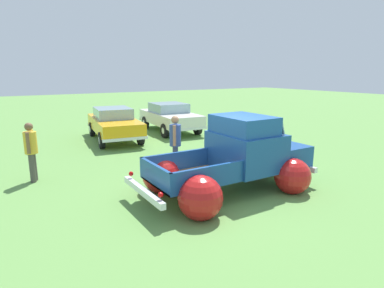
{
  "coord_description": "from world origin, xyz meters",
  "views": [
    {
      "loc": [
        -4.83,
        -6.25,
        3.01
      ],
      "look_at": [
        0.0,
        1.6,
        0.95
      ],
      "focal_mm": 30.43,
      "sensor_mm": 36.0,
      "label": 1
    }
  ],
  "objects_px": {
    "spectator_0": "(31,149)",
    "show_car_0": "(114,123)",
    "vintage_pickup_truck": "(237,161)",
    "show_car_1": "(170,116)",
    "spectator_1": "(175,141)"
  },
  "relations": [
    {
      "from": "show_car_1",
      "to": "spectator_0",
      "type": "relative_size",
      "value": 2.68
    },
    {
      "from": "vintage_pickup_truck",
      "to": "show_car_1",
      "type": "bearing_deg",
      "value": 73.68
    },
    {
      "from": "vintage_pickup_truck",
      "to": "spectator_0",
      "type": "relative_size",
      "value": 2.79
    },
    {
      "from": "show_car_0",
      "to": "spectator_0",
      "type": "height_order",
      "value": "spectator_0"
    },
    {
      "from": "spectator_0",
      "to": "show_car_0",
      "type": "bearing_deg",
      "value": 68.95
    },
    {
      "from": "vintage_pickup_truck",
      "to": "spectator_1",
      "type": "xyz_separation_m",
      "value": [
        -0.7,
        2.05,
        0.24
      ]
    },
    {
      "from": "show_car_1",
      "to": "show_car_0",
      "type": "bearing_deg",
      "value": -74.5
    },
    {
      "from": "show_car_1",
      "to": "spectator_0",
      "type": "height_order",
      "value": "spectator_0"
    },
    {
      "from": "show_car_0",
      "to": "vintage_pickup_truck",
      "type": "bearing_deg",
      "value": 12.32
    },
    {
      "from": "vintage_pickup_truck",
      "to": "spectator_1",
      "type": "height_order",
      "value": "vintage_pickup_truck"
    },
    {
      "from": "vintage_pickup_truck",
      "to": "spectator_1",
      "type": "relative_size",
      "value": 2.66
    },
    {
      "from": "vintage_pickup_truck",
      "to": "spectator_1",
      "type": "distance_m",
      "value": 2.18
    },
    {
      "from": "show_car_0",
      "to": "spectator_0",
      "type": "distance_m",
      "value": 5.7
    },
    {
      "from": "show_car_0",
      "to": "show_car_1",
      "type": "bearing_deg",
      "value": 108.18
    },
    {
      "from": "spectator_0",
      "to": "spectator_1",
      "type": "bearing_deg",
      "value": -0.51
    }
  ]
}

